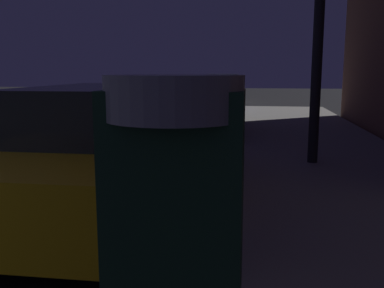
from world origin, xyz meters
name	(u,v)px	position (x,y,z in m)	size (l,w,h in m)	color
car_yellow_cab	(114,148)	(2.85, 4.77, 0.72)	(2.08, 4.58, 1.43)	gold
car_black	(191,106)	(2.85, 10.89, 0.71)	(2.27, 4.60, 1.43)	black
car_blue	(212,94)	(2.85, 16.62, 0.72)	(2.01, 4.54, 1.43)	navy
car_white	(223,88)	(2.85, 22.18, 0.71)	(2.17, 4.16, 1.43)	silver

